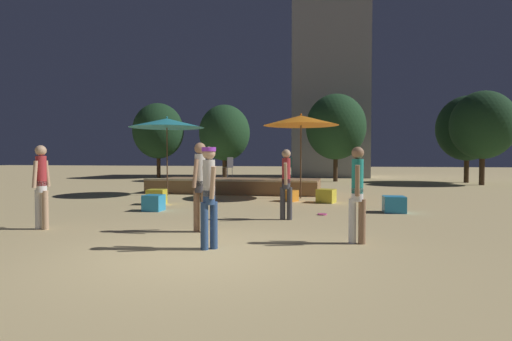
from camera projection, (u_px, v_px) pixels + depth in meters
ground_plane at (197, 254)px, 6.33m from camera, size 120.00×120.00×0.00m
wooden_deck at (236, 186)px, 17.67m from camera, size 7.26×3.22×0.64m
patio_umbrella_0 at (167, 123)px, 16.01m from camera, size 2.98×2.98×3.18m
patio_umbrella_1 at (301, 121)px, 14.79m from camera, size 2.80×2.80×3.17m
cube_seat_0 at (157, 197)px, 12.97m from camera, size 0.63×0.63×0.49m
cube_seat_1 at (394, 204)px, 11.09m from camera, size 0.60×0.60×0.45m
cube_seat_2 at (154, 203)px, 11.42m from camera, size 0.53×0.53×0.46m
cube_seat_3 at (326, 196)px, 13.48m from camera, size 0.69×0.69×0.46m
cube_seat_4 at (290, 196)px, 13.92m from camera, size 0.62×0.62×0.39m
person_0 at (286, 181)px, 9.79m from camera, size 0.30×0.53×1.73m
person_1 at (200, 182)px, 8.19m from camera, size 0.30×0.54×1.84m
person_2 at (357, 191)px, 7.08m from camera, size 0.30×0.47×1.73m
person_3 at (209, 192)px, 6.64m from camera, size 0.37×0.43×1.71m
person_4 at (41, 183)px, 8.49m from camera, size 0.30×0.50×1.79m
bistro_chair_0 at (288, 165)px, 18.01m from camera, size 0.43×0.43×0.90m
bistro_chair_1 at (229, 165)px, 17.49m from camera, size 0.47×0.47×0.90m
frisbee_disc at (322, 214)px, 10.62m from camera, size 0.25×0.25×0.03m
background_tree_0 at (225, 133)px, 25.70m from camera, size 3.27×3.27×4.91m
background_tree_1 at (483, 125)px, 21.89m from camera, size 3.40×3.40×5.18m
background_tree_2 at (467, 128)px, 23.99m from camera, size 3.55×3.55×5.24m
background_tree_3 at (158, 131)px, 29.43m from camera, size 3.71×3.71×5.52m
background_tree_4 at (336, 127)px, 25.13m from camera, size 3.76×3.76×5.52m
distant_building at (331, 84)px, 31.66m from camera, size 5.77×4.97×14.65m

